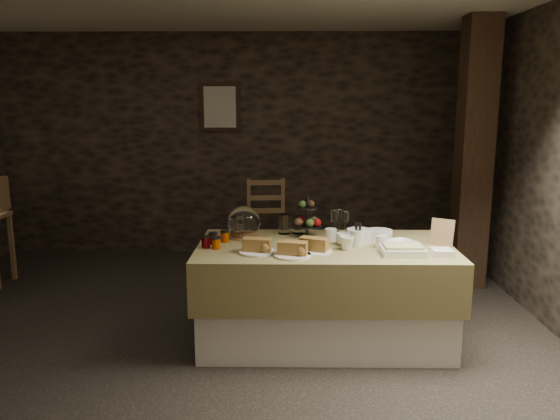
{
  "coord_description": "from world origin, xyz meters",
  "views": [
    {
      "loc": [
        0.64,
        -3.97,
        1.79
      ],
      "look_at": [
        0.58,
        0.2,
        0.97
      ],
      "focal_mm": 35.0,
      "sensor_mm": 36.0,
      "label": 1
    }
  ],
  "objects_px": {
    "buffet_table": "(324,286)",
    "fruit_stand": "(308,221)",
    "timber_column": "(474,155)",
    "chair": "(267,228)"
  },
  "relations": [
    {
      "from": "buffet_table",
      "to": "timber_column",
      "type": "relative_size",
      "value": 0.73
    },
    {
      "from": "chair",
      "to": "fruit_stand",
      "type": "bearing_deg",
      "value": -83.63
    },
    {
      "from": "buffet_table",
      "to": "chair",
      "type": "xyz_separation_m",
      "value": [
        -0.5,
        1.97,
        -0.01
      ]
    },
    {
      "from": "fruit_stand",
      "to": "chair",
      "type": "bearing_deg",
      "value": 102.67
    },
    {
      "from": "buffet_table",
      "to": "timber_column",
      "type": "height_order",
      "value": "timber_column"
    },
    {
      "from": "buffet_table",
      "to": "fruit_stand",
      "type": "distance_m",
      "value": 0.53
    },
    {
      "from": "buffet_table",
      "to": "chair",
      "type": "distance_m",
      "value": 2.04
    },
    {
      "from": "chair",
      "to": "timber_column",
      "type": "xyz_separation_m",
      "value": [
        2.02,
        -0.63,
        0.87
      ]
    },
    {
      "from": "buffet_table",
      "to": "fruit_stand",
      "type": "bearing_deg",
      "value": 114.24
    },
    {
      "from": "buffet_table",
      "to": "fruit_stand",
      "type": "relative_size",
      "value": 5.84
    }
  ]
}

